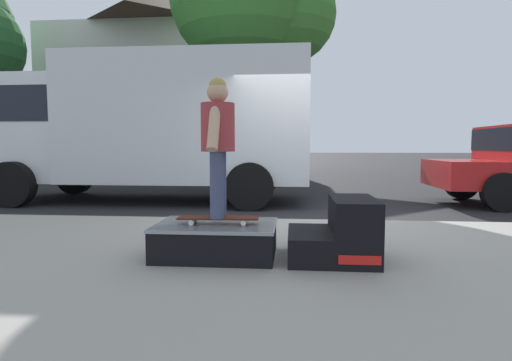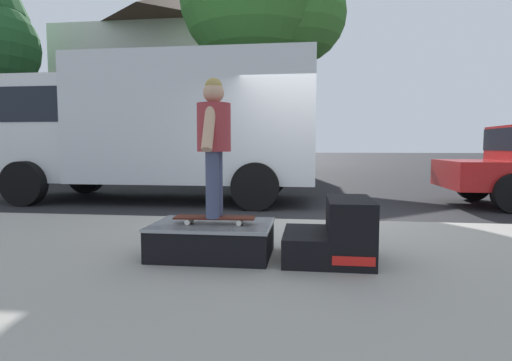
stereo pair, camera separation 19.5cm
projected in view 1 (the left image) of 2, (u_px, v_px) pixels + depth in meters
ground_plane at (302, 221)px, 6.67m from camera, size 140.00×140.00×0.00m
sidewalk_slab at (310, 275)px, 3.69m from camera, size 50.00×5.00×0.12m
skate_box at (216, 238)px, 4.08m from camera, size 1.17×0.80×0.33m
kicker_ramp at (340, 234)px, 3.96m from camera, size 0.82×0.83×0.59m
skateboard at (219, 218)px, 4.04m from camera, size 0.79×0.24×0.07m
skater_kid at (218, 136)px, 3.97m from camera, size 0.32×0.69×1.33m
box_truck at (147, 123)px, 9.01m from camera, size 6.91×2.63×3.05m
street_tree_main at (254, 1)px, 12.22m from camera, size 4.90×4.45×7.85m
house_behind at (173, 80)px, 19.31m from camera, size 9.54×8.23×8.40m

